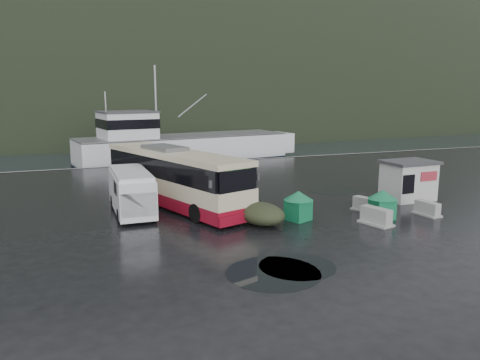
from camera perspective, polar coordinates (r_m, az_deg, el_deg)
name	(u,v)px	position (r m, az deg, el deg)	size (l,w,h in m)	color
ground	(246,222)	(22.91, 0.75, -5.15)	(160.00, 160.00, 0.00)	black
harbor_water	(94,116)	(130.90, -17.34, 7.46)	(300.00, 180.00, 0.02)	black
quay_edge	(163,164)	(41.77, -9.36, 1.93)	(160.00, 0.60, 1.50)	#999993
headland	(96,104)	(271.18, -17.14, 8.89)	(780.00, 540.00, 570.00)	black
coach_bus	(175,205)	(26.60, -7.94, -3.02)	(2.92, 11.60, 3.28)	beige
white_van	(132,213)	(25.26, -13.01, -3.93)	(1.88, 5.45, 2.27)	silver
waste_bin_left	(298,220)	(23.46, 7.07, -4.85)	(1.06, 1.06, 1.47)	#147144
waste_bin_right	(381,218)	(24.60, 16.86, -4.51)	(1.05, 1.05, 1.46)	#147144
dome_tent	(261,224)	(22.59, 2.58, -5.39)	(1.90, 2.66, 1.05)	#2C341F
ticket_kiosk	(407,199)	(29.36, 19.69, -2.25)	(2.96, 2.24, 2.32)	beige
jersey_barrier_a	(365,211)	(25.91, 15.04, -3.65)	(0.73, 1.46, 0.73)	#999993
jersey_barrier_b	(376,224)	(23.46, 16.20, -5.21)	(0.82, 1.64, 0.82)	#999993
jersey_barrier_c	(427,215)	(26.04, 21.81, -3.99)	(0.71, 1.42, 0.71)	#999993
fishing_trawler	(185,154)	(48.55, -6.76, 3.21)	(25.43, 5.58, 10.17)	silver
puddles	(308,230)	(21.87, 8.31, -6.03)	(12.91, 14.86, 0.01)	black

